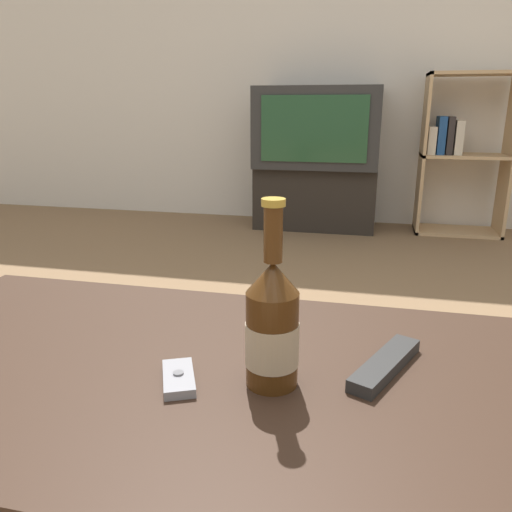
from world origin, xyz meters
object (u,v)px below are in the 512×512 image
cell_phone (179,378)px  bookshelf (459,151)px  tv_stand (316,197)px  television (318,127)px  beer_bottle (272,326)px  remote_control (385,364)px

cell_phone → bookshelf: bearing=50.3°
tv_stand → television: bearing=-90.0°
tv_stand → television: size_ratio=1.00×
tv_stand → bookshelf: bookshelf is taller
cell_phone → tv_stand: bearing=68.1°
beer_bottle → tv_stand: bearing=95.1°
television → remote_control: bearing=-81.4°
remote_control → bookshelf: bearing=103.9°
television → beer_bottle: (0.25, -2.78, -0.16)m
television → remote_control: 2.75m
tv_stand → beer_bottle: size_ratio=2.97×
tv_stand → cell_phone: bearing=-87.7°
tv_stand → beer_bottle: beer_bottle is taller
tv_stand → remote_control: 2.75m
tv_stand → remote_control: bearing=-81.4°
tv_stand → cell_phone: cell_phone is taller
bookshelf → beer_bottle: bookshelf is taller
television → beer_bottle: television is taller
television → bookshelf: bearing=3.2°
bookshelf → remote_control: 2.80m
tv_stand → television: television is taller
remote_control → tv_stand: bearing=122.6°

